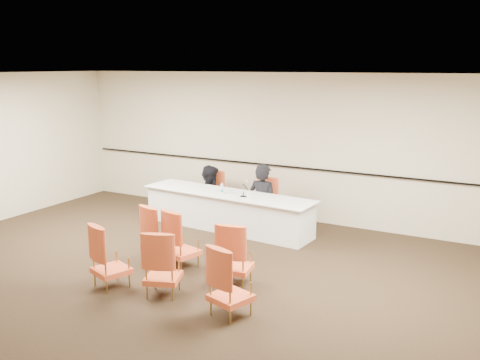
{
  "coord_description": "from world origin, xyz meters",
  "views": [
    {
      "loc": [
        4.44,
        -5.96,
        3.14
      ],
      "look_at": [
        -0.26,
        2.6,
        1.04
      ],
      "focal_mm": 40.0,
      "sensor_mm": 36.0,
      "label": 1
    }
  ],
  "objects_px": {
    "drinking_glass": "(231,192)",
    "aud_chair_back_left": "(111,255)",
    "coffee_cup": "(249,195)",
    "microphone": "(244,189)",
    "aud_chair_front_right": "(235,253)",
    "aud_chair_back_mid": "(163,262)",
    "panelist_second_chair": "(210,194)",
    "aud_chair_back_right": "(231,281)",
    "aud_chair_front_left": "(159,233)",
    "aud_chair_front_mid": "(182,239)",
    "panelist_main_chair": "(263,203)",
    "water_bottle": "(222,188)",
    "panelist_main": "(263,207)",
    "panel_table": "(227,211)",
    "panelist_second": "(210,202)"
  },
  "relations": [
    {
      "from": "microphone",
      "to": "aud_chair_front_right",
      "type": "bearing_deg",
      "value": -68.36
    },
    {
      "from": "water_bottle",
      "to": "microphone",
      "type": "bearing_deg",
      "value": -6.08
    },
    {
      "from": "aud_chair_front_left",
      "to": "aud_chair_back_right",
      "type": "relative_size",
      "value": 1.0
    },
    {
      "from": "aud_chair_back_left",
      "to": "aud_chair_back_mid",
      "type": "height_order",
      "value": "same"
    },
    {
      "from": "panelist_main_chair",
      "to": "coffee_cup",
      "type": "height_order",
      "value": "panelist_main_chair"
    },
    {
      "from": "panelist_main_chair",
      "to": "panelist_second_chair",
      "type": "bearing_deg",
      "value": -180.0
    },
    {
      "from": "coffee_cup",
      "to": "panelist_second_chair",
      "type": "bearing_deg",
      "value": 149.77
    },
    {
      "from": "aud_chair_front_left",
      "to": "aud_chair_back_right",
      "type": "xyz_separation_m",
      "value": [
        1.98,
        -1.13,
        0.0
      ]
    },
    {
      "from": "panel_table",
      "to": "aud_chair_back_mid",
      "type": "relative_size",
      "value": 3.77
    },
    {
      "from": "aud_chair_front_left",
      "to": "aud_chair_back_mid",
      "type": "bearing_deg",
      "value": -34.2
    },
    {
      "from": "aud_chair_front_mid",
      "to": "aud_chair_back_left",
      "type": "bearing_deg",
      "value": -98.22
    },
    {
      "from": "panelist_second",
      "to": "aud_chair_front_left",
      "type": "height_order",
      "value": "panelist_second"
    },
    {
      "from": "panelist_main_chair",
      "to": "aud_chair_front_right",
      "type": "relative_size",
      "value": 1.0
    },
    {
      "from": "microphone",
      "to": "aud_chair_back_right",
      "type": "relative_size",
      "value": 0.32
    },
    {
      "from": "water_bottle",
      "to": "aud_chair_front_mid",
      "type": "distance_m",
      "value": 2.13
    },
    {
      "from": "aud_chair_back_right",
      "to": "aud_chair_back_left",
      "type": "bearing_deg",
      "value": -162.11
    },
    {
      "from": "water_bottle",
      "to": "aud_chair_back_left",
      "type": "relative_size",
      "value": 0.22
    },
    {
      "from": "microphone",
      "to": "aud_chair_back_right",
      "type": "bearing_deg",
      "value": -68.17
    },
    {
      "from": "panel_table",
      "to": "aud_chair_front_left",
      "type": "relative_size",
      "value": 3.77
    },
    {
      "from": "panelist_main_chair",
      "to": "coffee_cup",
      "type": "relative_size",
      "value": 8.17
    },
    {
      "from": "aud_chair_back_right",
      "to": "panelist_main_chair",
      "type": "bearing_deg",
      "value": 127.46
    },
    {
      "from": "panelist_main_chair",
      "to": "panelist_main",
      "type": "bearing_deg",
      "value": 0.0
    },
    {
      "from": "coffee_cup",
      "to": "aud_chair_front_mid",
      "type": "xyz_separation_m",
      "value": [
        -0.17,
        -1.94,
        -0.3
      ]
    },
    {
      "from": "water_bottle",
      "to": "coffee_cup",
      "type": "xyz_separation_m",
      "value": [
        0.65,
        -0.11,
        -0.04
      ]
    },
    {
      "from": "panel_table",
      "to": "aud_chair_back_mid",
      "type": "height_order",
      "value": "aud_chair_back_mid"
    },
    {
      "from": "panel_table",
      "to": "aud_chair_back_right",
      "type": "xyz_separation_m",
      "value": [
        1.9,
        -3.21,
        0.12
      ]
    },
    {
      "from": "aud_chair_front_right",
      "to": "aud_chair_back_mid",
      "type": "distance_m",
      "value": 1.06
    },
    {
      "from": "drinking_glass",
      "to": "aud_chair_back_left",
      "type": "distance_m",
      "value": 3.2
    },
    {
      "from": "microphone",
      "to": "panelist_second_chair",
      "type": "bearing_deg",
      "value": 144.91
    },
    {
      "from": "panel_table",
      "to": "panelist_second_chair",
      "type": "bearing_deg",
      "value": 146.28
    },
    {
      "from": "drinking_glass",
      "to": "coffee_cup",
      "type": "xyz_separation_m",
      "value": [
        0.47,
        -0.13,
        0.01
      ]
    },
    {
      "from": "aud_chair_back_right",
      "to": "panelist_second_chair",
      "type": "bearing_deg",
      "value": 142.11
    },
    {
      "from": "panelist_second",
      "to": "panel_table",
      "type": "bearing_deg",
      "value": 162.58
    },
    {
      "from": "aud_chair_front_mid",
      "to": "aud_chair_front_right",
      "type": "distance_m",
      "value": 1.07
    },
    {
      "from": "coffee_cup",
      "to": "microphone",
      "type": "bearing_deg",
      "value": 159.15
    },
    {
      "from": "aud_chair_front_left",
      "to": "drinking_glass",
      "type": "bearing_deg",
      "value": 101.67
    },
    {
      "from": "panelist_second_chair",
      "to": "coffee_cup",
      "type": "relative_size",
      "value": 8.17
    },
    {
      "from": "water_bottle",
      "to": "drinking_glass",
      "type": "xyz_separation_m",
      "value": [
        0.18,
        0.02,
        -0.05
      ]
    },
    {
      "from": "panelist_second_chair",
      "to": "aud_chair_back_mid",
      "type": "relative_size",
      "value": 1.0
    },
    {
      "from": "drinking_glass",
      "to": "aud_chair_back_left",
      "type": "xyz_separation_m",
      "value": [
        -0.16,
        -3.18,
        -0.29
      ]
    },
    {
      "from": "microphone",
      "to": "water_bottle",
      "type": "distance_m",
      "value": 0.51
    },
    {
      "from": "panel_table",
      "to": "panelist_second",
      "type": "xyz_separation_m",
      "value": [
        -0.77,
        0.6,
        -0.06
      ]
    },
    {
      "from": "aud_chair_back_right",
      "to": "drinking_glass",
      "type": "bearing_deg",
      "value": 136.76
    },
    {
      "from": "aud_chair_front_mid",
      "to": "aud_chair_back_right",
      "type": "relative_size",
      "value": 1.0
    },
    {
      "from": "aud_chair_front_right",
      "to": "aud_chair_back_mid",
      "type": "height_order",
      "value": "same"
    },
    {
      "from": "water_bottle",
      "to": "aud_chair_front_left",
      "type": "bearing_deg",
      "value": -89.95
    },
    {
      "from": "panelist_second_chair",
      "to": "aud_chair_back_left",
      "type": "height_order",
      "value": "same"
    },
    {
      "from": "aud_chair_back_mid",
      "to": "panelist_main_chair",
      "type": "bearing_deg",
      "value": 73.39
    },
    {
      "from": "aud_chair_front_mid",
      "to": "drinking_glass",
      "type": "bearing_deg",
      "value": 112.33
    },
    {
      "from": "panelist_main",
      "to": "aud_chair_back_mid",
      "type": "distance_m",
      "value": 3.61
    }
  ]
}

